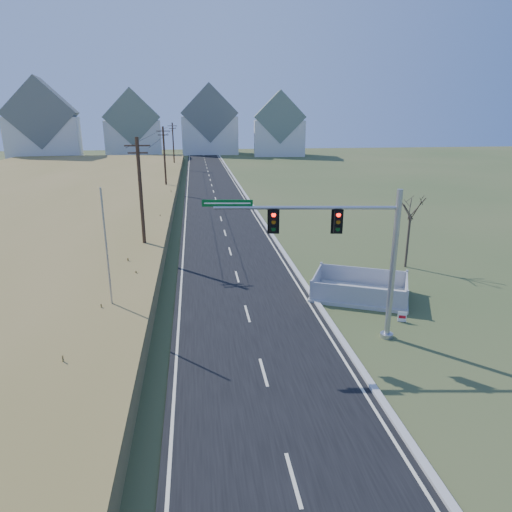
# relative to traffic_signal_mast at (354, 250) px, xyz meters

# --- Properties ---
(ground) EXTENTS (260.00, 260.00, 0.00)m
(ground) POSITION_rel_traffic_signal_mast_xyz_m (-4.64, -0.71, -4.48)
(ground) COLOR #3B4D25
(ground) RESTS_ON ground
(road) EXTENTS (8.00, 180.00, 0.06)m
(road) POSITION_rel_traffic_signal_mast_xyz_m (-4.64, 49.29, -4.45)
(road) COLOR black
(road) RESTS_ON ground
(curb) EXTENTS (0.30, 180.00, 0.18)m
(curb) POSITION_rel_traffic_signal_mast_xyz_m (-0.49, 49.29, -4.39)
(curb) COLOR #B2AFA8
(curb) RESTS_ON ground
(reed_marsh) EXTENTS (38.00, 110.00, 1.30)m
(reed_marsh) POSITION_rel_traffic_signal_mast_xyz_m (-28.64, 39.29, -3.83)
(reed_marsh) COLOR olive
(reed_marsh) RESTS_ON ground
(utility_pole_near) EXTENTS (1.80, 0.26, 9.00)m
(utility_pole_near) POSITION_rel_traffic_signal_mast_xyz_m (-11.14, 14.29, 0.20)
(utility_pole_near) COLOR #422D1E
(utility_pole_near) RESTS_ON ground
(utility_pole_mid) EXTENTS (1.80, 0.26, 9.00)m
(utility_pole_mid) POSITION_rel_traffic_signal_mast_xyz_m (-11.14, 44.29, 0.20)
(utility_pole_mid) COLOR #422D1E
(utility_pole_mid) RESTS_ON ground
(utility_pole_far) EXTENTS (1.80, 0.26, 9.00)m
(utility_pole_far) POSITION_rel_traffic_signal_mast_xyz_m (-11.14, 74.29, 0.20)
(utility_pole_far) COLOR #422D1E
(utility_pole_far) RESTS_ON ground
(condo_nw) EXTENTS (17.69, 13.38, 19.05)m
(condo_nw) POSITION_rel_traffic_signal_mast_xyz_m (-42.64, 99.29, 3.22)
(condo_nw) COLOR silver
(condo_nw) RESTS_ON ground
(condo_nnw) EXTENTS (14.93, 11.17, 17.03)m
(condo_nnw) POSITION_rel_traffic_signal_mast_xyz_m (-22.64, 107.29, 2.46)
(condo_nnw) COLOR silver
(condo_nnw) RESTS_ON ground
(condo_n) EXTENTS (15.27, 10.20, 18.54)m
(condo_n) POSITION_rel_traffic_signal_mast_xyz_m (-2.64, 111.29, 3.13)
(condo_n) COLOR silver
(condo_n) RESTS_ON ground
(condo_ne) EXTENTS (14.12, 10.51, 16.52)m
(condo_ne) POSITION_rel_traffic_signal_mast_xyz_m (15.36, 103.29, 2.36)
(condo_ne) COLOR silver
(condo_ne) RESTS_ON ground
(traffic_signal_mast) EXTENTS (9.11, 1.52, 7.31)m
(traffic_signal_mast) POSITION_rel_traffic_signal_mast_xyz_m (0.00, 0.00, 0.00)
(traffic_signal_mast) COLOR #9EA0A5
(traffic_signal_mast) RESTS_ON ground
(fence_enclosure) EXTENTS (6.68, 5.82, 1.27)m
(fence_enclosure) POSITION_rel_traffic_signal_mast_xyz_m (2.36, 4.99, -4.22)
(fence_enclosure) COLOR #B7B5AD
(fence_enclosure) RESTS_ON ground
(open_sign) EXTENTS (0.44, 0.19, 0.55)m
(open_sign) POSITION_rel_traffic_signal_mast_xyz_m (3.36, 1.29, -4.18)
(open_sign) COLOR white
(open_sign) RESTS_ON ground
(flagpole) EXTENTS (0.32, 0.32, 7.21)m
(flagpole) POSITION_rel_traffic_signal_mast_xyz_m (-11.64, 2.74, -1.60)
(flagpole) COLOR #B7B5AD
(flagpole) RESTS_ON ground
(bare_tree) EXTENTS (2.08, 2.08, 5.51)m
(bare_tree) POSITION_rel_traffic_signal_mast_xyz_m (7.59, 9.95, -0.03)
(bare_tree) COLOR #4C3F33
(bare_tree) RESTS_ON ground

